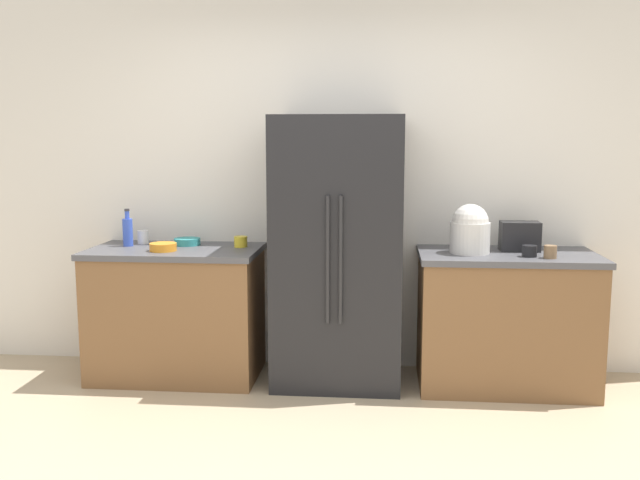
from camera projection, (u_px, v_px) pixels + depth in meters
kitchen_back_panel at (335, 176)px, 4.88m from camera, size 5.52×0.10×2.75m
counter_left at (177, 312)px, 4.73m from camera, size 1.15×0.67×0.90m
counter_right at (505, 320)px, 4.53m from camera, size 1.15×0.67×0.90m
refrigerator at (338, 252)px, 4.56m from camera, size 0.84×0.66×1.78m
toaster at (520, 236)px, 4.55m from camera, size 0.25×0.15×0.19m
rice_cooker at (470, 230)px, 4.45m from camera, size 0.26×0.26×0.32m
bottle_a at (128, 231)px, 4.75m from camera, size 0.07×0.07×0.26m
cup_a at (550, 252)px, 4.27m from camera, size 0.08×0.08×0.08m
cup_b at (143, 237)px, 4.86m from camera, size 0.08×0.08×0.10m
cup_c at (529, 251)px, 4.32m from camera, size 0.09×0.09×0.07m
cup_d at (241, 242)px, 4.71m from camera, size 0.09×0.09×0.07m
bowl_a at (163, 247)px, 4.55m from camera, size 0.18×0.18×0.05m
bowl_b at (187, 242)px, 4.80m from camera, size 0.18×0.18×0.05m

